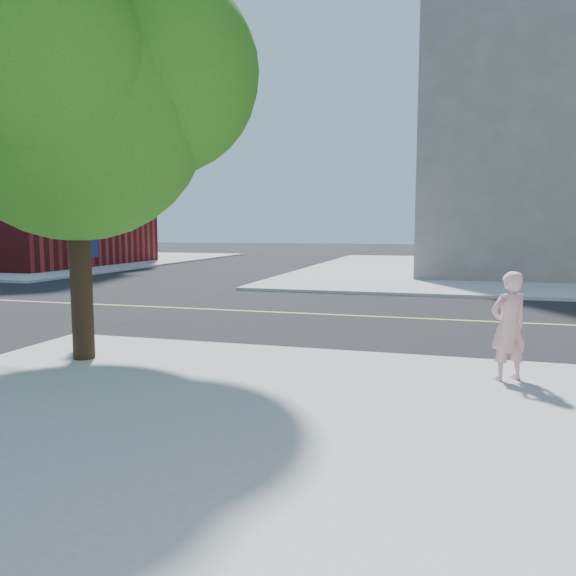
% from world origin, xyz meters
% --- Properties ---
extents(ground, '(140.00, 140.00, 0.00)m').
position_xyz_m(ground, '(0.00, 0.00, 0.00)').
color(ground, black).
rests_on(ground, ground).
extents(road_ew, '(140.00, 9.00, 0.01)m').
position_xyz_m(road_ew, '(0.00, 4.50, 0.01)').
color(road_ew, black).
rests_on(road_ew, ground).
extents(sidewalk_nw, '(26.00, 25.00, 0.12)m').
position_xyz_m(sidewalk_nw, '(-23.00, 21.50, 0.06)').
color(sidewalk_nw, '#A6A6A6').
rests_on(sidewalk_nw, ground).
extents(man_on_phone, '(0.67, 0.60, 1.54)m').
position_xyz_m(man_on_phone, '(7.08, -1.23, 0.89)').
color(man_on_phone, '#E6A8AD').
rests_on(man_on_phone, sidewalk_se).
extents(street_tree, '(5.28, 4.80, 7.01)m').
position_xyz_m(street_tree, '(0.65, -1.74, 4.64)').
color(street_tree, black).
rests_on(street_tree, sidewalk_se).
extents(signal_pole, '(3.24, 0.37, 3.66)m').
position_xyz_m(signal_pole, '(-2.17, -0.30, 3.10)').
color(signal_pole, black).
rests_on(signal_pole, sidewalk_se).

